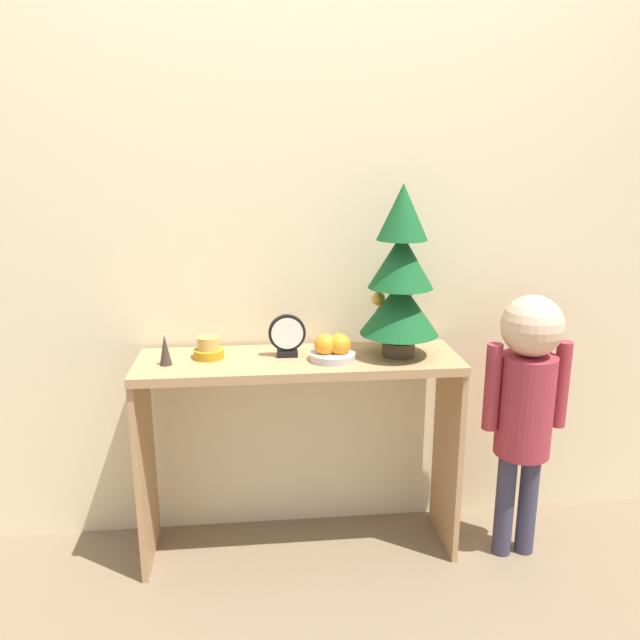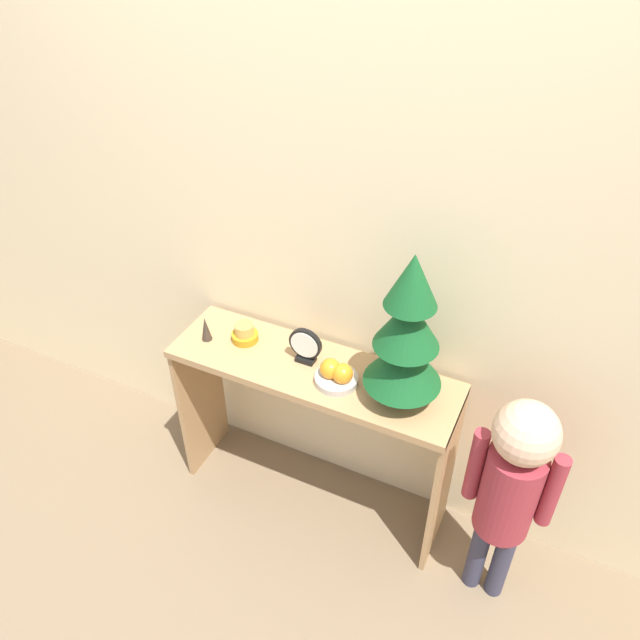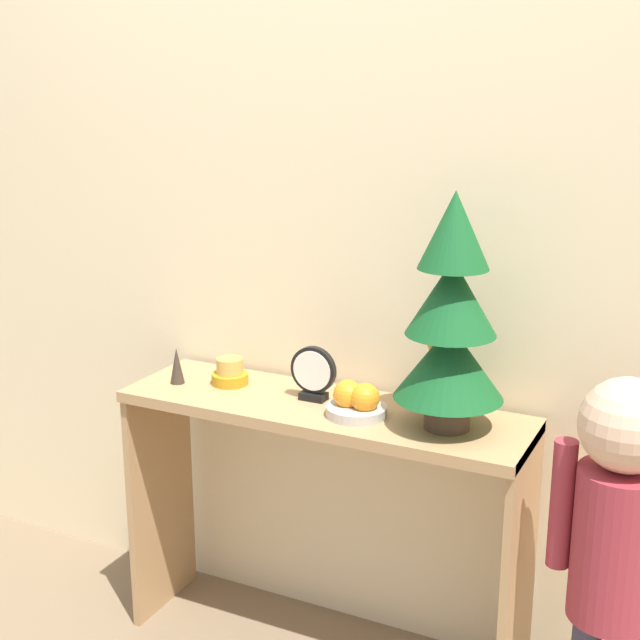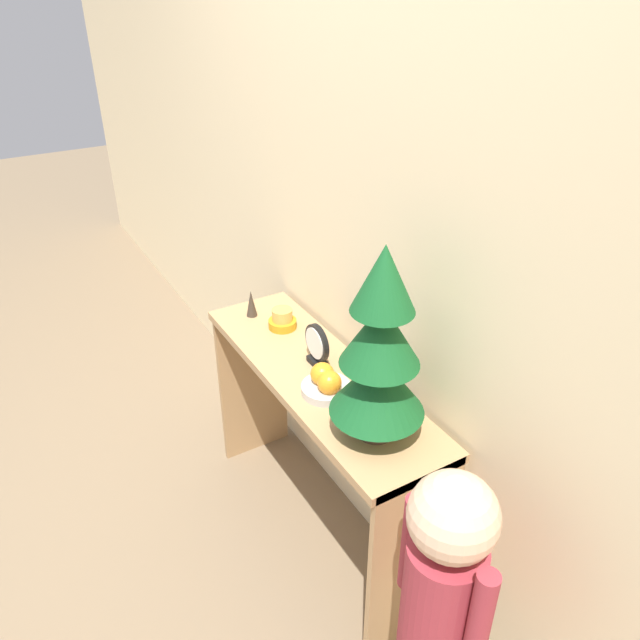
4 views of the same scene
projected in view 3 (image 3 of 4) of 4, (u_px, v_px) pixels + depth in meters
back_wall at (357, 196)px, 2.36m from camera, size 7.00×0.05×2.50m
console_table at (323, 466)px, 2.36m from camera, size 1.09×0.32×0.73m
mini_tree at (451, 319)px, 2.09m from camera, size 0.27×0.27×0.58m
fruit_bowl at (356, 402)px, 2.23m from camera, size 0.15×0.15×0.09m
singing_bowl at (230, 373)px, 2.46m from camera, size 0.10×0.10×0.07m
desk_clock at (313, 374)px, 2.33m from camera, size 0.13×0.04×0.15m
figurine at (177, 365)px, 2.46m from camera, size 0.04×0.04×0.10m
child_figure at (618, 525)px, 1.93m from camera, size 0.30×0.21×0.95m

